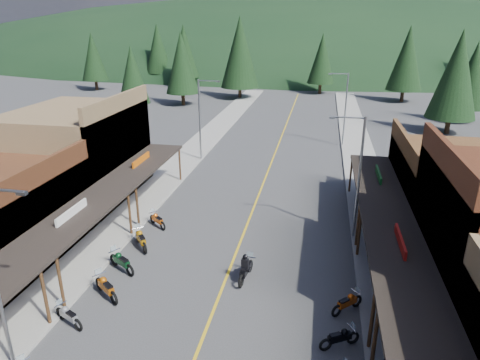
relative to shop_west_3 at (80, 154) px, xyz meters
The scene contains 30 objects.
ground 18.17m from the shop_west_3, 39.34° to the right, with size 220.00×220.00×0.00m, color #38383A.
centerline 16.67m from the shop_west_3, 32.26° to the left, with size 0.15×90.00×0.01m, color gold.
sidewalk_west 10.65m from the shop_west_3, 59.70° to the left, with size 3.40×94.00×0.15m, color gray.
sidewalk_east 24.35m from the shop_west_3, 21.15° to the left, with size 3.40×94.00×0.15m, color gray.
shop_west_3 is the anchor object (origin of this frame).
shop_east_3 27.56m from the shop_west_3, ahead, with size 10.90×10.20×6.20m.
streetlight_1 12.73m from the shop_west_3, 57.44° to the left, with size 2.16×0.18×8.00m.
streetlight_2 21.02m from the shop_west_3, ahead, with size 2.16×0.18×8.00m.
streetlight_3 27.94m from the shop_west_3, 42.04° to the left, with size 2.16×0.18×8.00m.
ridge_hill 124.52m from the shop_west_3, 83.64° to the left, with size 310.00×140.00×60.00m, color black.
pine_0 57.15m from the shop_west_3, 117.34° to the left, with size 5.04×5.04×11.00m.
pine_1 59.70m from the shop_west_3, 99.87° to the left, with size 5.88×5.88×12.50m.
pine_2 47.07m from the shop_west_3, 85.37° to the left, with size 6.72×6.72×14.00m.
pine_3 57.59m from the shop_west_3, 71.99° to the left, with size 5.04×5.04×11.00m.
pine_4 58.27m from the shop_west_3, 56.87° to the left, with size 5.88×5.88×12.50m.
pine_7 67.32m from the shop_west_3, 105.72° to the left, with size 5.88×5.88×12.50m.
pine_8 29.95m from the shop_west_3, 105.97° to the left, with size 4.48×4.48×10.00m.
pine_9 50.71m from the shop_west_3, 41.73° to the left, with size 4.93×4.93×10.80m.
pine_10 39.07m from the shop_west_3, 96.22° to the left, with size 5.38×5.38×11.60m.
pine_11 43.22m from the shop_west_3, 38.32° to the left, with size 5.82×5.82×12.40m.
bike_west_6 16.60m from the shop_west_3, 62.77° to the right, with size 0.64×1.93×1.10m, color gray, non-canonical shape.
bike_west_7 14.99m from the shop_west_3, 56.25° to the right, with size 0.76×2.27×1.29m, color #B2550C, non-canonical shape.
bike_west_8 12.88m from the shop_west_3, 51.28° to the right, with size 0.75×2.24×1.28m, color #0A3618, non-canonical shape.
bike_west_9 11.01m from the shop_west_3, 42.13° to the right, with size 0.75×2.26×1.29m, color #BB780D, non-canonical shape.
bike_west_10 9.36m from the shop_west_3, 28.27° to the right, with size 0.64×1.92×1.10m, color #C5510E, non-canonical shape.
bike_east_7 24.17m from the shop_west_3, 34.64° to the right, with size 0.63×1.88×1.08m, color black, non-canonical shape.
bike_east_8 23.20m from the shop_west_3, 28.84° to the right, with size 0.65×1.94×1.11m, color #BF4A0D, non-canonical shape.
rider_on_bike 17.76m from the shop_west_3, 32.10° to the right, with size 1.04×2.29×1.68m.
pedestrian_east_a 26.30m from the shop_west_3, 34.53° to the right, with size 0.57×0.38×1.57m, color black.
pedestrian_east_b 22.58m from the shop_west_3, 10.33° to the left, with size 0.83×0.48×1.70m, color brown.
Camera 1 is at (4.52, -17.67, 13.34)m, focal length 32.00 mm.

